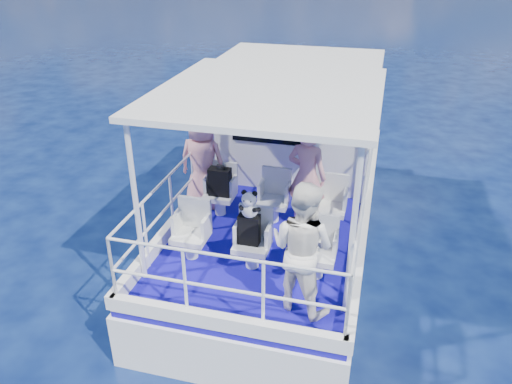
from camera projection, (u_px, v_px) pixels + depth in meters
ground at (270, 273)px, 8.34m from camera, size 2000.00×2000.00×0.00m
hull at (282, 241)px, 9.20m from camera, size 3.00×7.00×1.60m
deck at (283, 201)px, 8.81m from camera, size 2.90×6.90×0.10m
cabin at (299, 116)px, 9.41m from camera, size 2.85×2.00×2.20m
canopy at (269, 92)px, 6.74m from camera, size 3.00×3.20×0.08m
canopy_posts at (267, 170)px, 7.21m from camera, size 2.77×2.97×2.20m
railings at (262, 217)px, 7.21m from camera, size 2.84×3.59×1.00m
seat_port_fwd at (220, 203)px, 8.22m from camera, size 0.48×0.46×0.38m
seat_center_fwd at (273, 210)px, 8.02m from camera, size 0.48×0.46×0.38m
seat_stbd_fwd at (329, 217)px, 7.81m from camera, size 0.48×0.46×0.38m
seat_port_aft at (191, 246)px, 7.10m from camera, size 0.48×0.46×0.38m
seat_center_aft at (252, 255)px, 6.90m from camera, size 0.48×0.46×0.38m
seat_stbd_aft at (317, 264)px, 6.69m from camera, size 0.48×0.46×0.38m
passenger_port_fwd at (203, 161)px, 8.18m from camera, size 0.63×0.46×1.65m
passenger_stbd_fwd at (307, 177)px, 7.61m from camera, size 0.69×0.52×1.69m
passenger_stbd_aft at (302, 248)px, 5.87m from camera, size 1.00×0.89×1.70m
backpack_port at (220, 182)px, 7.99m from camera, size 0.35×0.20×0.46m
backpack_center at (249, 229)px, 6.72m from camera, size 0.29×0.16×0.43m
compact_camera at (220, 167)px, 7.85m from camera, size 0.11×0.07×0.07m
panda at (249, 204)px, 6.50m from camera, size 0.25×0.21×0.38m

